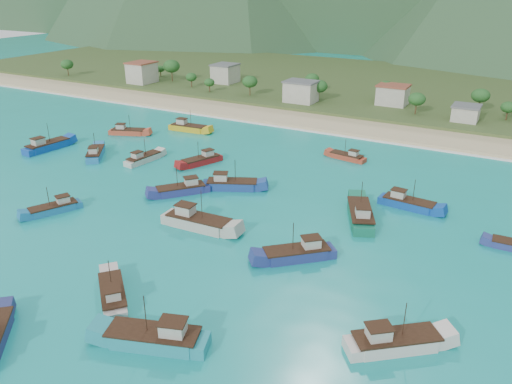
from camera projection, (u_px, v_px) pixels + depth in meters
The scene contains 23 objects.
ground at pixel (212, 252), 77.96m from camera, with size 600.00×600.00×0.00m, color #0B7C7F.
beach at pixel (366, 129), 141.52m from camera, with size 400.00×18.00×1.20m, color beige.
land at pixel (415, 90), 190.60m from camera, with size 400.00×110.00×2.40m, color #385123.
surf_line at pixel (355, 138), 133.88m from camera, with size 400.00×2.50×0.08m, color white.
village at pixel (410, 99), 155.12m from camera, with size 218.87×26.03×7.86m.
vegetation at pixel (376, 94), 161.40m from camera, with size 274.63×25.02×8.68m.
boat_2 at pixel (156, 339), 57.75m from camera, with size 12.65×7.34×7.18m.
boat_4 at pixel (394, 343), 57.29m from camera, with size 10.79×9.56×6.61m.
boat_8 at pixel (96, 154), 119.12m from camera, with size 8.64×10.11×6.11m.
boat_10 at pixel (202, 161), 114.75m from camera, with size 6.37×10.32×5.87m.
boat_11 at pixel (144, 159), 116.03m from camera, with size 3.88×9.90×5.70m.
boat_12 at pixel (182, 190), 98.78m from camera, with size 9.23×10.11×6.26m.
boat_14 at pixel (55, 209), 91.00m from camera, with size 6.48×9.65×5.53m.
boat_15 at pixel (360, 215), 87.73m from camera, with size 8.40×12.92×7.38m.
boat_16 at pixel (347, 157), 117.52m from camera, with size 9.05×3.95×5.17m.
boat_17 at pixel (298, 254), 75.74m from camera, with size 10.50×9.99×6.62m.
boat_19 at pixel (113, 295), 66.06m from camera, with size 9.55×8.93×5.97m.
boat_21 at pixel (198, 222), 85.23m from camera, with size 12.76×4.29×7.45m.
boat_22 at pixel (188, 128), 139.40m from camera, with size 11.32×4.22×6.54m.
boat_23 at pixel (231, 185), 100.98m from camera, with size 11.59×7.87×6.65m.
boat_24 at pixel (408, 204), 92.73m from camera, with size 10.71×4.00×6.19m.
boat_25 at pixel (47, 146), 124.04m from camera, with size 4.65×12.12×6.99m.
boat_26 at pixel (128, 132), 136.29m from camera, with size 10.25×6.42×5.84m.
Camera 1 is at (38.92, -56.14, 39.34)m, focal length 35.00 mm.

